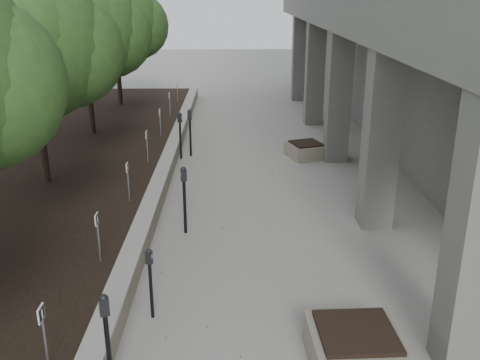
{
  "coord_description": "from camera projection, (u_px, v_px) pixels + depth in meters",
  "views": [
    {
      "loc": [
        0.12,
        -5.42,
        5.16
      ],
      "look_at": [
        0.29,
        6.21,
        1.02
      ],
      "focal_mm": 40.09,
      "sensor_mm": 36.0,
      "label": 1
    }
  ],
  "objects": [
    {
      "name": "planter_back",
      "position": [
        306.0,
        150.0,
        17.41
      ],
      "size": [
        1.36,
        1.36,
        0.5
      ],
      "primitive_type": null,
      "rotation": [
        0.0,
        0.0,
        0.33
      ],
      "color": "gray",
      "rests_on": "ground"
    },
    {
      "name": "parking_sign_7",
      "position": [
        170.0,
        105.0,
        21.11
      ],
      "size": [
        0.04,
        0.22,
        0.96
      ],
      "primitive_type": null,
      "color": "black",
      "rests_on": "planting_bed"
    },
    {
      "name": "retaining_wall",
      "position": [
        164.0,
        173.0,
        15.2
      ],
      "size": [
        0.39,
        26.0,
        0.5
      ],
      "primitive_type": null,
      "color": "gray",
      "rests_on": "ground"
    },
    {
      "name": "parking_sign_6",
      "position": [
        160.0,
        123.0,
        18.28
      ],
      "size": [
        0.04,
        0.22,
        0.96
      ],
      "primitive_type": null,
      "color": "black",
      "rests_on": "planting_bed"
    },
    {
      "name": "crabapple_tree_4",
      "position": [
        86.0,
        54.0,
        17.97
      ],
      "size": [
        4.6,
        4.0,
        5.44
      ],
      "primitive_type": null,
      "color": "#284D1D",
      "rests_on": "planting_bed"
    },
    {
      "name": "parking_meter_1",
      "position": [
        108.0,
        343.0,
        7.09
      ],
      "size": [
        0.17,
        0.15,
        1.49
      ],
      "primitive_type": null,
      "rotation": [
        0.0,
        0.0,
        0.35
      ],
      "color": "black",
      "rests_on": "ground"
    },
    {
      "name": "parking_sign_3",
      "position": [
        98.0,
        238.0,
        9.81
      ],
      "size": [
        0.04,
        0.22,
        0.96
      ],
      "primitive_type": null,
      "color": "black",
      "rests_on": "planting_bed"
    },
    {
      "name": "parking_meter_4",
      "position": [
        190.0,
        133.0,
        17.37
      ],
      "size": [
        0.16,
        0.12,
        1.56
      ],
      "primitive_type": null,
      "rotation": [
        0.0,
        0.0,
        -0.07
      ],
      "color": "black",
      "rests_on": "ground"
    },
    {
      "name": "planting_bed",
      "position": [
        35.0,
        175.0,
        15.17
      ],
      "size": [
        7.0,
        26.0,
        0.4
      ],
      "primitive_type": "cube",
      "color": "black",
      "rests_on": "ground"
    },
    {
      "name": "parking_sign_4",
      "position": [
        128.0,
        182.0,
        12.63
      ],
      "size": [
        0.04,
        0.22,
        0.96
      ],
      "primitive_type": null,
      "color": "black",
      "rests_on": "planting_bed"
    },
    {
      "name": "crabapple_tree_5",
      "position": [
        116.0,
        41.0,
        22.68
      ],
      "size": [
        4.6,
        4.0,
        5.44
      ],
      "primitive_type": null,
      "color": "#284D1D",
      "rests_on": "planting_bed"
    },
    {
      "name": "parking_sign_2",
      "position": [
        44.0,
        338.0,
        6.98
      ],
      "size": [
        0.04,
        0.22,
        0.96
      ],
      "primitive_type": null,
      "color": "black",
      "rests_on": "planting_bed"
    },
    {
      "name": "planter_front",
      "position": [
        355.0,
        348.0,
        7.7
      ],
      "size": [
        1.35,
        1.35,
        0.61
      ],
      "primitive_type": null,
      "rotation": [
        0.0,
        0.0,
        0.04
      ],
      "color": "gray",
      "rests_on": "ground"
    },
    {
      "name": "berry_scatter",
      "position": [
        223.0,
        243.0,
        11.54
      ],
      "size": [
        3.3,
        14.1,
        0.02
      ],
      "primitive_type": null,
      "color": "maroon",
      "rests_on": "ground"
    },
    {
      "name": "crabapple_tree_3",
      "position": [
        34.0,
        77.0,
        13.26
      ],
      "size": [
        4.6,
        4.0,
        5.44
      ],
      "primitive_type": null,
      "color": "#284D1D",
      "rests_on": "planting_bed"
    },
    {
      "name": "parking_meter_5",
      "position": [
        180.0,
        136.0,
        17.1
      ],
      "size": [
        0.18,
        0.15,
        1.52
      ],
      "primitive_type": null,
      "rotation": [
        0.0,
        0.0,
        -0.35
      ],
      "color": "black",
      "rests_on": "ground"
    },
    {
      "name": "parking_meter_3",
      "position": [
        185.0,
        200.0,
        11.8
      ],
      "size": [
        0.17,
        0.14,
        1.57
      ],
      "primitive_type": null,
      "rotation": [
        0.0,
        0.0,
        0.2
      ],
      "color": "black",
      "rests_on": "ground"
    },
    {
      "name": "parking_sign_5",
      "position": [
        147.0,
        147.0,
        15.46
      ],
      "size": [
        0.04,
        0.22,
        0.96
      ],
      "primitive_type": null,
      "color": "black",
      "rests_on": "planting_bed"
    },
    {
      "name": "parking_meter_2",
      "position": [
        151.0,
        284.0,
        8.74
      ],
      "size": [
        0.14,
        0.12,
        1.27
      ],
      "primitive_type": null,
      "rotation": [
        0.0,
        0.0,
        -0.26
      ],
      "color": "black",
      "rests_on": "ground"
    },
    {
      "name": "parking_sign_8",
      "position": [
        177.0,
        91.0,
        23.93
      ],
      "size": [
        0.04,
        0.22,
        0.96
      ],
      "primitive_type": null,
      "color": "black",
      "rests_on": "planting_bed"
    }
  ]
}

